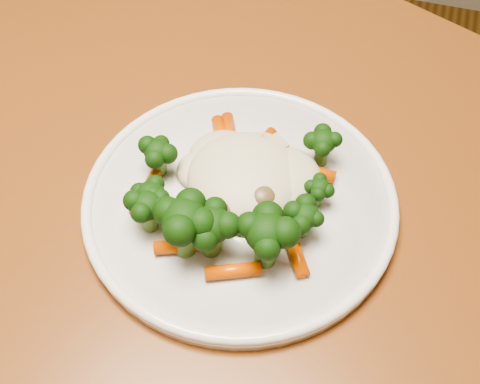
{
  "coord_description": "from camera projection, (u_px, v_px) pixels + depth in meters",
  "views": [
    {
      "loc": [
        0.08,
        -0.34,
        1.19
      ],
      "look_at": [
        -0.02,
        -0.03,
        0.77
      ],
      "focal_mm": 45.0,
      "sensor_mm": 36.0,
      "label": 1
    }
  ],
  "objects": [
    {
      "name": "dining_table",
      "position": [
        270.0,
        319.0,
        0.59
      ],
      "size": [
        1.44,
        1.24,
        0.75
      ],
      "rotation": [
        0.0,
        0.0,
        -0.43
      ],
      "color": "brown",
      "rests_on": "ground"
    },
    {
      "name": "meal",
      "position": [
        232.0,
        194.0,
        0.52
      ],
      "size": [
        0.18,
        0.19,
        0.05
      ],
      "color": "beige",
      "rests_on": "plate"
    },
    {
      "name": "plate",
      "position": [
        240.0,
        201.0,
        0.55
      ],
      "size": [
        0.28,
        0.28,
        0.01
      ],
      "primitive_type": "cylinder",
      "color": "white",
      "rests_on": "dining_table"
    }
  ]
}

